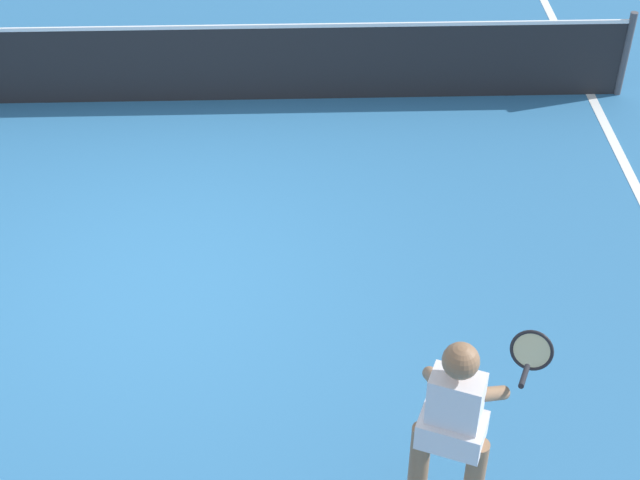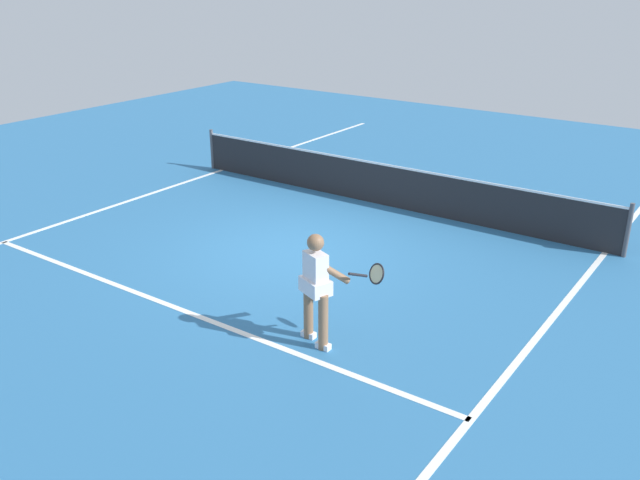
% 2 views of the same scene
% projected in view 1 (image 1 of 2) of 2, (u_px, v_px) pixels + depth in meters
% --- Properties ---
extents(ground_plane, '(27.73, 27.73, 0.00)m').
position_uv_depth(ground_plane, '(151.00, 284.00, 8.16)').
color(ground_plane, teal).
extents(court_net, '(9.75, 0.08, 0.97)m').
position_uv_depth(court_net, '(177.00, 63.00, 10.26)').
color(court_net, '#4C4C51').
rests_on(court_net, ground).
extents(tennis_player, '(1.01, 0.85, 1.55)m').
position_uv_depth(tennis_player, '(454.00, 426.00, 5.85)').
color(tennis_player, '#8C6647').
rests_on(tennis_player, ground).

